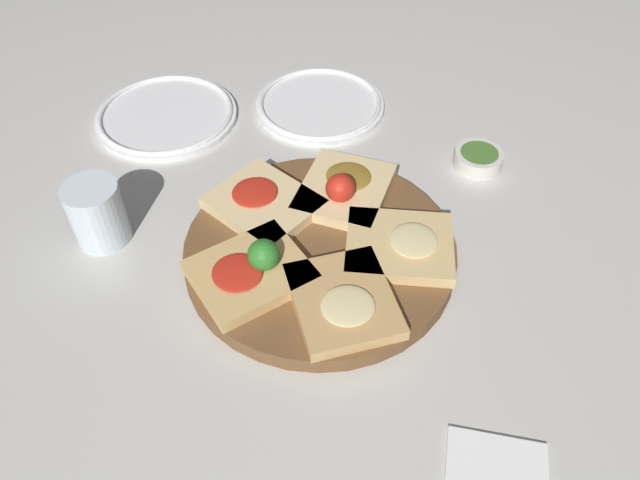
{
  "coord_description": "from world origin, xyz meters",
  "views": [
    {
      "loc": [
        -0.11,
        -0.59,
        0.67
      ],
      "look_at": [
        0.0,
        0.0,
        0.04
      ],
      "focal_mm": 35.0,
      "sensor_mm": 36.0,
      "label": 1
    }
  ],
  "objects": [
    {
      "name": "plate_right",
      "position": [
        0.07,
        0.36,
        0.01
      ],
      "size": [
        0.24,
        0.24,
        0.02
      ],
      "color": "white",
      "rests_on": "ground_plane"
    },
    {
      "name": "focaccia_slice_3",
      "position": [
        0.01,
        -0.11,
        0.04
      ],
      "size": [
        0.14,
        0.16,
        0.03
      ],
      "color": "tan",
      "rests_on": "serving_board"
    },
    {
      "name": "serving_board",
      "position": [
        0.0,
        0.0,
        0.01
      ],
      "size": [
        0.39,
        0.39,
        0.03
      ],
      "primitive_type": "cylinder",
      "color": "brown",
      "rests_on": "ground_plane"
    },
    {
      "name": "focaccia_slice_0",
      "position": [
        0.05,
        0.09,
        0.04
      ],
      "size": [
        0.18,
        0.19,
        0.05
      ],
      "color": "#E5C689",
      "rests_on": "serving_board"
    },
    {
      "name": "water_glass",
      "position": [
        -0.31,
        0.1,
        0.05
      ],
      "size": [
        0.08,
        0.08,
        0.1
      ],
      "primitive_type": "cylinder",
      "color": "silver",
      "rests_on": "ground_plane"
    },
    {
      "name": "focaccia_slice_2",
      "position": [
        -0.1,
        -0.04,
        0.04
      ],
      "size": [
        0.19,
        0.17,
        0.05
      ],
      "color": "tan",
      "rests_on": "serving_board"
    },
    {
      "name": "focaccia_slice_4",
      "position": [
        0.11,
        -0.03,
        0.04
      ],
      "size": [
        0.18,
        0.16,
        0.03
      ],
      "color": "#DBB775",
      "rests_on": "serving_board"
    },
    {
      "name": "napkin_stack",
      "position": [
        0.13,
        -0.35,
        0.0
      ],
      "size": [
        0.14,
        0.13,
        0.01
      ],
      "primitive_type": "cube",
      "rotation": [
        0.0,
        0.0,
        -0.38
      ],
      "color": "white",
      "rests_on": "ground_plane"
    },
    {
      "name": "plate_left",
      "position": [
        -0.21,
        0.38,
        0.01
      ],
      "size": [
        0.25,
        0.25,
        0.02
      ],
      "color": "white",
      "rests_on": "ground_plane"
    },
    {
      "name": "dipping_bowl",
      "position": [
        0.3,
        0.16,
        0.01
      ],
      "size": [
        0.08,
        0.08,
        0.03
      ],
      "color": "silver",
      "rests_on": "ground_plane"
    },
    {
      "name": "focaccia_slice_1",
      "position": [
        -0.07,
        0.09,
        0.04
      ],
      "size": [
        0.19,
        0.19,
        0.03
      ],
      "color": "#E5C689",
      "rests_on": "serving_board"
    },
    {
      "name": "ground_plane",
      "position": [
        0.0,
        0.0,
        0.0
      ],
      "size": [
        3.0,
        3.0,
        0.0
      ],
      "primitive_type": "plane",
      "color": "beige"
    }
  ]
}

